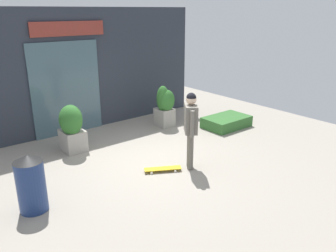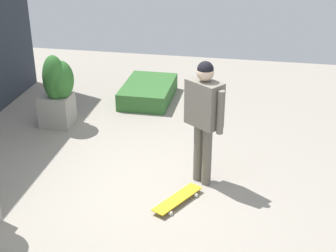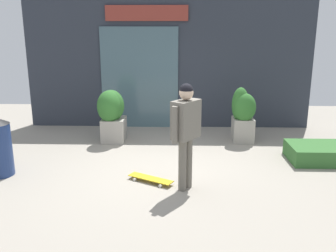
% 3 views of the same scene
% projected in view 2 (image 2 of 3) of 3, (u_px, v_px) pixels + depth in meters
% --- Properties ---
extents(ground_plane, '(12.00, 12.00, 0.00)m').
position_uv_depth(ground_plane, '(143.00, 191.00, 6.69)').
color(ground_plane, gray).
extents(skateboarder, '(0.49, 0.54, 1.74)m').
position_uv_depth(skateboarder, '(204.00, 110.00, 6.45)').
color(skateboarder, '#666056').
rests_on(skateboarder, ground_plane).
extents(skateboard, '(0.81, 0.56, 0.08)m').
position_uv_depth(skateboard, '(177.00, 199.00, 6.41)').
color(skateboard, gold).
rests_on(skateboard, ground_plane).
extents(planter_box_right, '(0.53, 0.59, 1.27)m').
position_uv_depth(planter_box_right, '(58.00, 90.00, 8.26)').
color(planter_box_right, gray).
rests_on(planter_box_right, ground_plane).
extents(hedge_ledge, '(1.38, 0.90, 0.32)m').
position_uv_depth(hedge_ledge, '(148.00, 92.00, 9.54)').
color(hedge_ledge, '#33662D').
rests_on(hedge_ledge, ground_plane).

